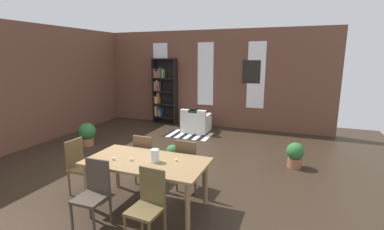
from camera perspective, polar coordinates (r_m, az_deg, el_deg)
The scene contains 23 objects.
ground_plane at distance 5.97m, azimuth -10.34°, elevation -11.35°, with size 10.98×10.98×0.00m, color #312519.
back_wall_brick at distance 9.43m, azimuth 2.92°, elevation 7.47°, with size 8.18×0.12×3.20m, color brown.
left_wall_brick at distance 8.07m, azimuth -33.67°, elevation 4.71°, with size 0.12×9.44×3.20m, color brown.
window_pane_0 at distance 10.00m, azimuth -6.47°, elevation 8.59°, with size 0.55×0.02×2.08m, color white.
window_pane_1 at distance 9.35m, azimuth 2.79°, elevation 8.42°, with size 0.55×0.02×2.08m, color white.
window_pane_2 at distance 8.97m, azimuth 13.11°, elevation 7.97°, with size 0.55×0.02×2.08m, color white.
dining_table at distance 4.41m, azimuth -9.40°, elevation -10.25°, with size 1.89×0.97×0.77m.
vase_on_table at distance 4.27m, azimuth -7.71°, elevation -8.32°, with size 0.14×0.14×0.20m, color silver.
tealight_candle_0 at distance 4.40m, azimuth -12.50°, elevation -8.93°, with size 0.04×0.04×0.04m, color silver.
tealight_candle_1 at distance 4.49m, azimuth -15.92°, elevation -8.69°, with size 0.04×0.04×0.04m, color silver.
tealight_candle_2 at distance 4.30m, azimuth -3.35°, elevation -9.27°, with size 0.04×0.04×0.03m, color silver.
dining_chair_head_left at distance 5.23m, azimuth -22.08°, elevation -9.46°, with size 0.41×0.41×0.95m.
dining_chair_near_right at distance 3.73m, azimuth -9.07°, elevation -17.59°, with size 0.43×0.43×0.95m.
dining_chair_near_left at distance 4.19m, azimuth -19.64°, elevation -14.74°, with size 0.41×0.41×0.95m.
dining_chair_far_left at distance 5.25m, azimuth -9.44°, elevation -8.62°, with size 0.40×0.40×0.95m.
dining_chair_far_right at distance 4.90m, azimuth -0.73°, elevation -9.99°, with size 0.42×0.42×0.95m.
bookshelf_tall at distance 9.82m, azimuth -5.97°, elevation 4.96°, with size 0.86×0.30×2.28m.
armchair_white at distance 8.75m, azimuth 0.81°, elevation -1.66°, with size 0.83×0.83×0.75m.
potted_plant_by_shelf at distance 6.37m, azimuth 20.52°, elevation -7.57°, with size 0.37×0.37×0.54m.
potted_plant_corner at distance 7.87m, azimuth -20.85°, elevation -3.54°, with size 0.45×0.45×0.62m.
potted_plant_window at distance 6.12m, azimuth -4.04°, elevation -8.05°, with size 0.30×0.30×0.46m.
striped_rug at distance 8.45m, azimuth -0.84°, elevation -4.08°, with size 1.40×0.90×0.01m.
framed_picture at distance 8.98m, azimuth 12.18°, elevation 8.72°, with size 0.56×0.03×0.72m, color black.
Camera 1 is at (2.90, -4.66, 2.35)m, focal length 25.80 mm.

